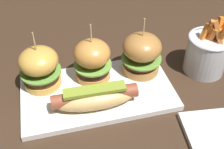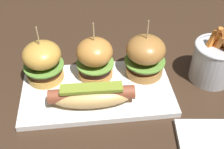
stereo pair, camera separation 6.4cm
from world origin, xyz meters
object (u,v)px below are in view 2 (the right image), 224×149
(hot_dog, at_px, (92,96))
(slider_left, at_px, (43,61))
(slider_right, at_px, (145,56))
(platter_main, at_px, (97,91))
(slider_center, at_px, (93,58))
(fries_bucket, at_px, (214,61))

(hot_dog, relative_size, slider_left, 1.30)
(hot_dog, height_order, slider_right, slider_right)
(platter_main, relative_size, hot_dog, 1.87)
(slider_center, bearing_deg, slider_right, -1.91)
(hot_dog, height_order, fries_bucket, fries_bucket)
(slider_left, bearing_deg, hot_dog, -42.85)
(hot_dog, xyz_separation_m, fries_bucket, (0.30, 0.07, 0.02))
(platter_main, distance_m, slider_right, 0.14)
(slider_left, bearing_deg, slider_right, -1.98)
(hot_dog, bearing_deg, fries_bucket, 13.02)
(fries_bucket, bearing_deg, hot_dog, -166.98)
(platter_main, height_order, hot_dog, hot_dog)
(slider_left, relative_size, fries_bucket, 0.97)
(hot_dog, xyz_separation_m, slider_left, (-0.11, 0.10, 0.03))
(platter_main, height_order, slider_right, slider_right)
(slider_right, height_order, fries_bucket, slider_right)
(slider_right, bearing_deg, hot_dog, -145.86)
(slider_center, bearing_deg, fries_bucket, -5.16)
(slider_center, height_order, fries_bucket, slider_center)
(platter_main, relative_size, slider_center, 2.38)
(slider_left, bearing_deg, slider_center, -2.06)
(slider_center, xyz_separation_m, fries_bucket, (0.29, -0.03, -0.01))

